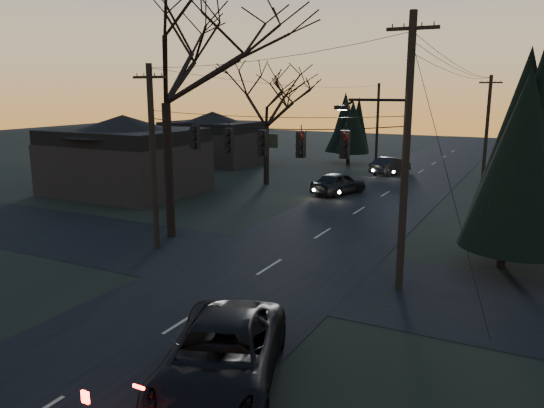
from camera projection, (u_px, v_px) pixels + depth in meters
The scene contains 17 objects.
ground_plane at pixel (91, 380), 13.74m from camera, with size 160.00×160.00×0.00m, color black.
main_road at pixel (348, 217), 31.11m from camera, with size 8.00×120.00×0.02m, color black.
cross_road at pixel (269, 267), 22.42m from camera, with size 60.00×7.00×0.02m, color black.
utility_pole_right at pixel (399, 289), 19.96m from camera, with size 5.00×0.30×10.00m, color black, non-canonical shape.
utility_pole_left at pixel (157, 248), 25.11m from camera, with size 1.80×0.30×8.50m, color black, non-canonical shape.
utility_pole_far_r at pixel (483, 179), 44.27m from camera, with size 1.80×0.30×8.50m, color black, non-canonical shape.
utility_pole_far_l at pixel (376, 160), 56.38m from camera, with size 0.30×0.30×8.00m, color black, non-canonical shape.
span_signal_assembly at pixel (264, 142), 21.41m from camera, with size 11.50×0.44×1.52m.
bare_tree_left at pixel (164, 45), 25.11m from camera, with size 10.25×10.25×13.45m.
evergreen_right at pixel (511, 156), 21.47m from camera, with size 4.46×4.46×8.27m.
bare_tree_dist at pixel (266, 103), 40.74m from camera, with size 7.79×7.79×9.04m.
evergreen_dist at pixel (349, 125), 52.77m from camera, with size 3.78×3.78×6.59m.
house_left_near at pixel (125, 154), 38.14m from camera, with size 10.00×8.00×5.60m.
house_left_far at pixel (213, 138), 53.42m from camera, with size 9.00×7.00×5.20m.
suv_near at pixel (221, 357), 13.23m from camera, with size 2.77×6.00×1.67m, color black.
sedan_oncoming_a at pixel (339, 183), 37.85m from camera, with size 1.89×4.69×1.60m, color black.
sedan_oncoming_b at pixel (390, 166), 46.85m from camera, with size 1.59×4.56×1.50m, color black.
Camera 1 is at (9.89, -8.92, 7.37)m, focal length 35.00 mm.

